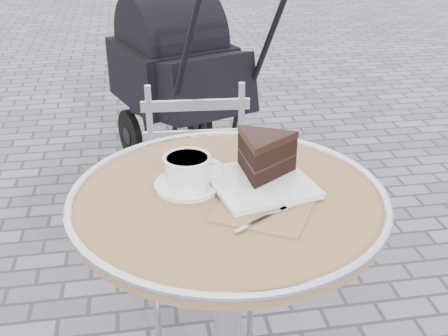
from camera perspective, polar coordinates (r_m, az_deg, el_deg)
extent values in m
cylinder|color=silver|center=(1.47, 0.36, -15.27)|extent=(0.07, 0.07, 0.67)
cylinder|color=tan|center=(1.27, 0.41, -3.41)|extent=(0.70, 0.70, 0.03)
torus|color=silver|center=(1.26, 0.41, -2.81)|extent=(0.72, 0.72, 0.02)
cylinder|color=white|center=(1.29, -3.68, -1.78)|extent=(0.15, 0.15, 0.01)
cylinder|color=white|center=(1.27, -3.73, -0.26)|extent=(0.11, 0.11, 0.07)
torus|color=white|center=(1.28, -1.22, -0.13)|extent=(0.05, 0.01, 0.05)
cylinder|color=#D4BA8D|center=(1.26, -3.77, 0.95)|extent=(0.09, 0.09, 0.01)
cube|color=#8F6D4E|center=(1.21, 4.13, -3.97)|extent=(0.27, 0.27, 0.00)
cube|color=white|center=(1.29, 3.68, -1.58)|extent=(0.25, 0.25, 0.01)
cylinder|color=silver|center=(1.82, -6.91, -12.66)|extent=(0.02, 0.02, 0.40)
cylinder|color=silver|center=(1.83, 2.73, -12.18)|extent=(0.02, 0.02, 0.40)
cylinder|color=silver|center=(2.07, -6.79, -7.38)|extent=(0.02, 0.02, 0.40)
cylinder|color=silver|center=(2.08, 1.60, -6.99)|extent=(0.02, 0.02, 0.40)
cube|color=silver|center=(1.83, -2.46, -4.41)|extent=(0.38, 0.38, 0.02)
cube|color=black|center=(2.80, -3.72, 8.48)|extent=(0.62, 0.77, 0.40)
cylinder|color=black|center=(2.62, -4.61, -2.13)|extent=(0.10, 0.18, 0.18)
cylinder|color=black|center=(2.80, 3.09, -0.06)|extent=(0.10, 0.18, 0.18)
cylinder|color=black|center=(3.10, -9.49, 3.31)|extent=(0.13, 0.27, 0.28)
cylinder|color=black|center=(3.25, -2.63, 4.82)|extent=(0.13, 0.27, 0.28)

